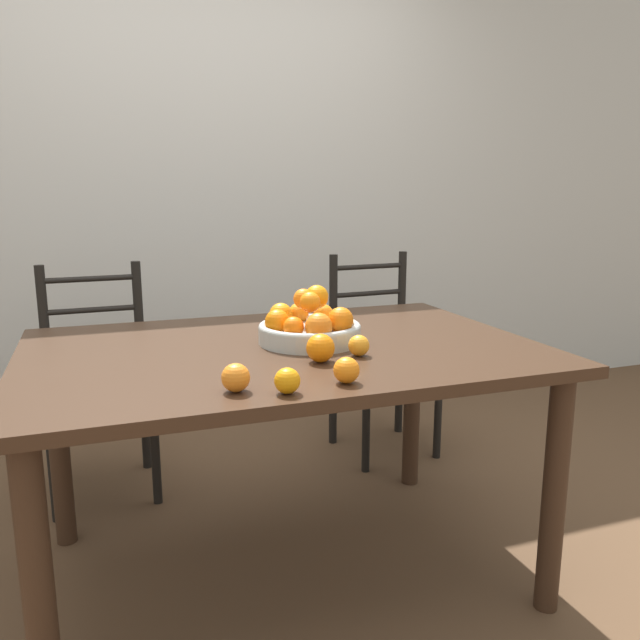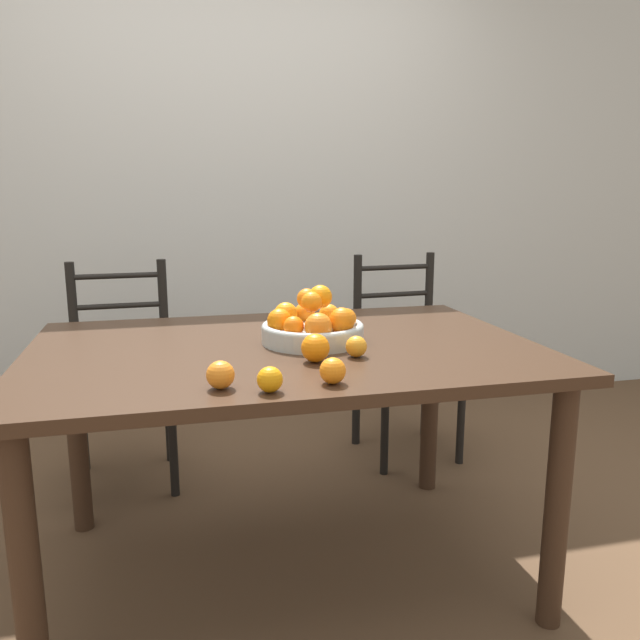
{
  "view_description": "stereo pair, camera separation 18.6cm",
  "coord_description": "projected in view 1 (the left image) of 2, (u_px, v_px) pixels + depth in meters",
  "views": [
    {
      "loc": [
        -0.52,
        -1.8,
        1.25
      ],
      "look_at": [
        0.09,
        -0.08,
        0.87
      ],
      "focal_mm": 35.0,
      "sensor_mm": 36.0,
      "label": 1
    },
    {
      "loc": [
        -0.34,
        -1.85,
        1.25
      ],
      "look_at": [
        0.09,
        -0.08,
        0.87
      ],
      "focal_mm": 35.0,
      "sensor_mm": 36.0,
      "label": 2
    }
  ],
  "objects": [
    {
      "name": "ground_plane",
      "position": [
        286.0,
        571.0,
        2.08
      ],
      "size": [
        12.0,
        12.0,
        0.0
      ],
      "primitive_type": "plane",
      "color": "brown"
    },
    {
      "name": "wall_back",
      "position": [
        197.0,
        180.0,
        3.27
      ],
      "size": [
        8.0,
        0.06,
        2.6
      ],
      "color": "beige",
      "rests_on": "ground_plane"
    },
    {
      "name": "dining_table",
      "position": [
        283.0,
        376.0,
        1.94
      ],
      "size": [
        1.55,
        1.04,
        0.78
      ],
      "color": "#382316",
      "rests_on": "ground_plane"
    },
    {
      "name": "fruit_bowl",
      "position": [
        310.0,
        326.0,
        1.95
      ],
      "size": [
        0.32,
        0.32,
        0.18
      ],
      "color": "#B2B7B2",
      "rests_on": "dining_table"
    },
    {
      "name": "orange_loose_0",
      "position": [
        359.0,
        345.0,
        1.8
      ],
      "size": [
        0.06,
        0.06,
        0.06
      ],
      "color": "orange",
      "rests_on": "dining_table"
    },
    {
      "name": "orange_loose_1",
      "position": [
        320.0,
        348.0,
        1.73
      ],
      "size": [
        0.08,
        0.08,
        0.08
      ],
      "color": "orange",
      "rests_on": "dining_table"
    },
    {
      "name": "orange_loose_2",
      "position": [
        346.0,
        370.0,
        1.55
      ],
      "size": [
        0.07,
        0.07,
        0.07
      ],
      "color": "orange",
      "rests_on": "dining_table"
    },
    {
      "name": "orange_loose_3",
      "position": [
        236.0,
        378.0,
        1.48
      ],
      "size": [
        0.07,
        0.07,
        0.07
      ],
      "color": "orange",
      "rests_on": "dining_table"
    },
    {
      "name": "orange_loose_4",
      "position": [
        287.0,
        381.0,
        1.47
      ],
      "size": [
        0.06,
        0.06,
        0.06
      ],
      "color": "orange",
      "rests_on": "dining_table"
    },
    {
      "name": "chair_left",
      "position": [
        98.0,
        381.0,
        2.58
      ],
      "size": [
        0.43,
        0.41,
        0.95
      ],
      "rotation": [
        0.0,
        0.0,
        0.04
      ],
      "color": "black",
      "rests_on": "ground_plane"
    },
    {
      "name": "chair_right",
      "position": [
        381.0,
        354.0,
        3.0
      ],
      "size": [
        0.44,
        0.42,
        0.95
      ],
      "rotation": [
        0.0,
        0.0,
        0.06
      ],
      "color": "black",
      "rests_on": "ground_plane"
    }
  ]
}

